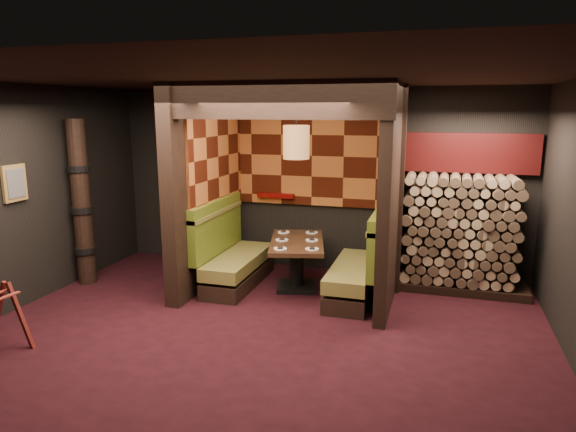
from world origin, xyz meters
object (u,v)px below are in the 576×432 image
Objects in this scene: totem_column at (82,204)px; firewood_stack at (466,234)px; pendant_lamp at (296,142)px; booth_bench_left at (232,258)px; booth_bench_right at (361,269)px; dining_table at (297,256)px.

totem_column reaches higher than firewood_stack.
totem_column is 5.49m from firewood_stack.
booth_bench_left is at bearing -178.11° from pendant_lamp.
booth_bench_right is at bearing 0.00° from booth_bench_left.
pendant_lamp reaches higher than totem_column.
dining_table is at bearing 174.96° from booth_bench_right.
booth_bench_left reaches higher than dining_table.
dining_table is (0.96, 0.08, 0.08)m from booth_bench_left.
pendant_lamp reaches higher than dining_table.
booth_bench_right reaches higher than dining_table.
booth_bench_left is at bearing 180.00° from booth_bench_right.
pendant_lamp is 0.41× the size of totem_column.
firewood_stack is (1.35, 0.70, 0.42)m from booth_bench_right.
booth_bench_left is 2.30m from totem_column.
booth_bench_left is 0.67× the size of totem_column.
booth_bench_left is 1.95m from pendant_lamp.
dining_table is at bearing -164.84° from firewood_stack.
firewood_stack is at bearing 27.35° from booth_bench_right.
booth_bench_right is 1.58m from firewood_stack.
booth_bench_right is 4.10m from totem_column.
pendant_lamp reaches higher than booth_bench_right.
booth_bench_left is 1.89m from booth_bench_right.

